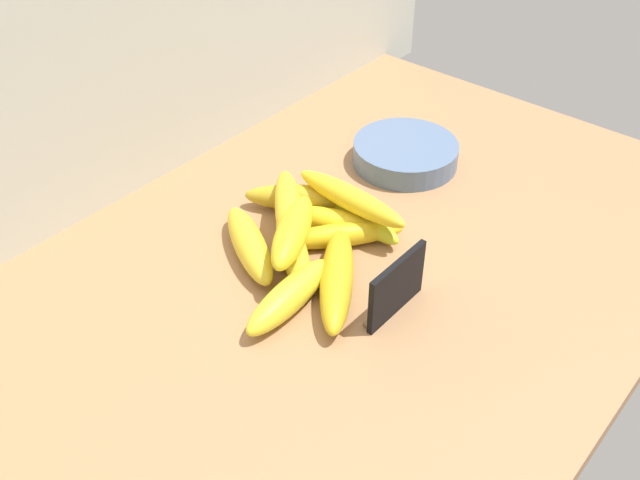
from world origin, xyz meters
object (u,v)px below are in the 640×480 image
chalkboard_sign (396,288)px  banana_5 (359,216)px  banana_3 (289,230)px  banana_0 (289,296)px  banana_4 (340,235)px  banana_9 (293,232)px  banana_7 (308,199)px  banana_10 (351,198)px  banana_11 (289,212)px  banana_8 (293,250)px  fruit_bowl (405,153)px  banana_2 (330,221)px  banana_6 (337,278)px  banana_1 (249,245)px

chalkboard_sign → banana_5: (11.25, 14.66, -2.09)cm
banana_3 → banana_0: bearing=-137.4°
banana_4 → banana_9: bearing=165.5°
banana_7 → banana_10: banana_10 is taller
banana_10 → banana_11: banana_11 is taller
banana_4 → banana_3: bearing=121.0°
banana_4 → banana_8: banana_8 is taller
fruit_bowl → banana_4: size_ratio=0.93×
banana_2 → banana_10: (2.51, -1.70, 3.49)cm
banana_6 → banana_4: bearing=36.9°
banana_4 → banana_5: 5.35cm
fruit_bowl → banana_10: banana_10 is taller
banana_7 → fruit_bowl: bearing=-10.3°
banana_8 → banana_11: size_ratio=0.93×
banana_0 → banana_7: size_ratio=0.86×
chalkboard_sign → banana_11: size_ratio=0.54×
banana_5 → banana_10: bearing=146.4°
banana_4 → banana_9: size_ratio=1.20×
banana_1 → banana_2: bearing=-22.2°
chalkboard_sign → banana_11: 20.00cm
banana_6 → banana_8: size_ratio=1.10×
fruit_bowl → banana_3: (-27.79, 1.02, -0.23)cm
chalkboard_sign → banana_4: bearing=67.0°
fruit_bowl → banana_11: (-28.09, 0.53, 3.43)cm
banana_5 → banana_7: 8.59cm
banana_1 → banana_4: (10.22, -7.97, -0.45)cm
banana_2 → banana_5: bearing=-34.0°
banana_4 → banana_7: banana_7 is taller
banana_8 → banana_10: (11.07, -1.32, 3.41)cm
banana_3 → banana_11: size_ratio=0.77×
chalkboard_sign → banana_7: 24.94cm
chalkboard_sign → banana_0: (-8.42, 10.67, -1.74)cm
banana_2 → banana_7: 6.20cm
banana_7 → banana_1: bearing=-175.4°
fruit_bowl → banana_9: size_ratio=1.11×
chalkboard_sign → banana_2: chalkboard_sign is taller
banana_10 → banana_11: 9.44cm
chalkboard_sign → banana_2: (7.63, 17.10, -2.04)cm
banana_2 → banana_11: (-5.81, 2.76, 3.52)cm
banana_7 → banana_8: (-10.34, -6.32, -0.22)cm
banana_2 → banana_9: banana_9 is taller
banana_4 → banana_6: size_ratio=0.90×
fruit_bowl → banana_7: size_ratio=0.90×
banana_4 → banana_10: 5.69cm
banana_8 → banana_5: bearing=-9.6°
fruit_bowl → banana_7: banana_7 is taller
banana_10 → banana_6: bearing=-148.8°
banana_3 → banana_7: bearing=20.3°
banana_1 → banana_11: size_ratio=0.86×
banana_3 → banana_10: (8.02, -4.95, 3.63)cm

